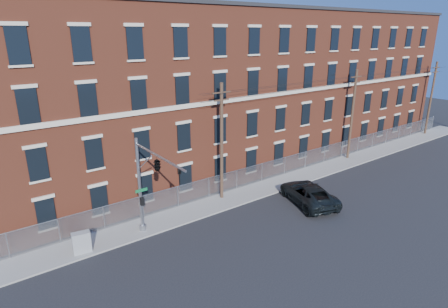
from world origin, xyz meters
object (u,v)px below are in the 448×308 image
Objects in this scene: utility_pole_near at (222,140)px; utility_cabinet at (82,242)px; traffic_signal_mast at (153,172)px; pickup_truck at (308,194)px.

utility_cabinet is at bearing -173.57° from utility_pole_near.
traffic_signal_mast is at bearing -15.59° from utility_cabinet.
pickup_truck is at bearing -7.21° from traffic_signal_mast.
pickup_truck is (13.38, -1.69, -4.52)m from traffic_signal_mast.
utility_pole_near is 8.66m from pickup_truck.
pickup_truck is (5.38, -5.11, -4.47)m from utility_pole_near.
utility_pole_near reaches higher than pickup_truck.
utility_pole_near is at bearing 15.34° from utility_cabinet.
traffic_signal_mast reaches higher than pickup_truck.
pickup_truck is 18.19m from utility_cabinet.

